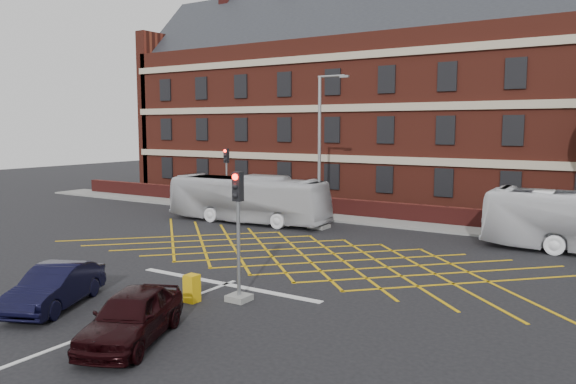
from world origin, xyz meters
The scene contains 15 objects.
ground centered at (0.00, 0.00, 0.00)m, with size 120.00×120.00×0.00m, color black.
victorian_building centered at (0.25, 22.00, 7.84)m, with size 51.00×12.17×20.40m.
boundary_wall centered at (0.00, 13.00, 0.55)m, with size 56.00×0.50×1.10m, color #511815.
far_pavement centered at (0.00, 12.00, 0.06)m, with size 60.00×3.00×0.12m, color slate.
box_junction_hatching centered at (0.00, 2.00, 0.01)m, with size 11.50×0.12×0.02m, color #CC990C.
stop_line centered at (0.00, -3.50, 0.01)m, with size 8.00×0.30×0.02m, color silver.
centre_line centered at (0.00, -10.00, 0.01)m, with size 0.15×14.00×0.02m, color silver.
bus_left centered at (-7.30, 7.69, 1.42)m, with size 2.38×10.19×2.84m, color silver.
car_navy centered at (-2.94, -8.44, 0.67)m, with size 1.43×4.09×1.35m, color black.
car_maroon centered at (1.34, -9.13, 0.71)m, with size 1.67×4.16×1.42m, color black.
traffic_light_near centered at (1.59, -4.78, 1.76)m, with size 0.70×0.70×4.27m.
traffic_light_far centered at (-10.82, 10.11, 1.76)m, with size 0.70×0.70×4.27m.
street_lamp centered at (-2.65, 8.26, 2.89)m, with size 2.25×1.00×8.50m.
direction_signs centered at (-13.99, 11.56, 1.38)m, with size 1.10×0.16×2.20m.
utility_cabinet centered at (0.37, -5.71, 0.46)m, with size 0.42×0.42×0.91m, color gold.
Camera 1 is at (12.61, -19.09, 5.73)m, focal length 35.00 mm.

